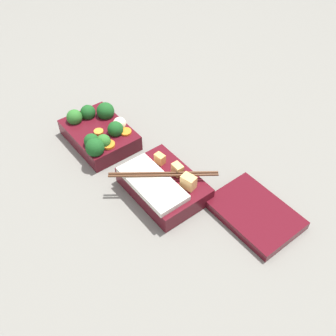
# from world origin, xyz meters

# --- Properties ---
(ground_plane) EXTENTS (3.00, 3.00, 0.00)m
(ground_plane) POSITION_xyz_m (0.00, 0.00, 0.00)
(ground_plane) COLOR slate
(bento_tray_vegetable) EXTENTS (0.18, 0.13, 0.07)m
(bento_tray_vegetable) POSITION_xyz_m (-0.11, 0.01, 0.03)
(bento_tray_vegetable) COLOR #510F19
(bento_tray_vegetable) RESTS_ON ground_plane
(bento_tray_rice) EXTENTS (0.18, 0.19, 0.07)m
(bento_tray_rice) POSITION_xyz_m (0.11, 0.03, 0.02)
(bento_tray_rice) COLOR #510F19
(bento_tray_rice) RESTS_ON ground_plane
(bento_lid) EXTENTS (0.17, 0.12, 0.02)m
(bento_lid) POSITION_xyz_m (0.27, 0.13, 0.01)
(bento_lid) COLOR #510F19
(bento_lid) RESTS_ON ground_plane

